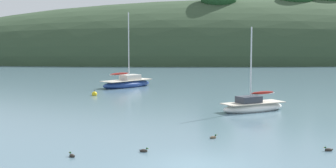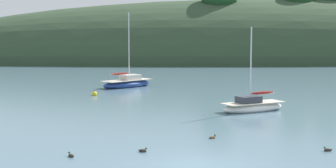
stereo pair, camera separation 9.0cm
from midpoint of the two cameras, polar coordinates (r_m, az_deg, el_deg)
ground_plane at (r=19.53m, az=3.42°, el=-9.34°), size 400.00×400.00×0.00m
far_shoreline_hill at (r=99.41m, az=12.57°, el=2.69°), size 150.00×36.00×27.87m
sailboat_yellow_far at (r=48.32m, az=-4.79°, el=0.08°), size 5.51×5.27×7.43m
sailboat_cream_ketch at (r=33.47m, az=9.67°, el=-2.55°), size 4.98×3.44×5.75m
mooring_buoy_outer at (r=41.88m, az=-8.53°, el=-1.15°), size 0.44×0.44×0.54m
duck_lone_left at (r=22.90m, az=17.88°, el=-7.22°), size 0.42×0.18×0.24m
duck_lead at (r=24.48m, az=5.13°, el=-6.14°), size 0.41×0.30×0.24m
duck_lone_right at (r=21.18m, az=-11.12°, el=-8.09°), size 0.35×0.39×0.24m
duck_trailing at (r=21.68m, az=-2.92°, el=-7.68°), size 0.42×0.25×0.24m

